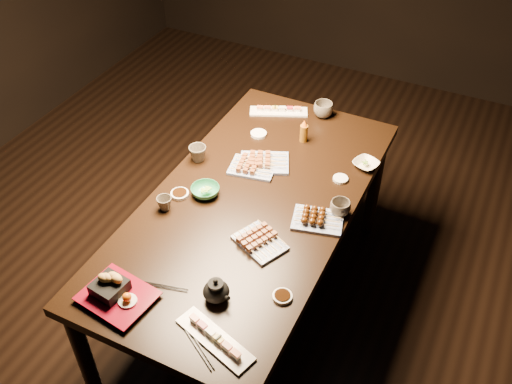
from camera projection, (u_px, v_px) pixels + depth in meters
ground at (221, 259)px, 3.38m from camera, size 5.00×5.00×0.00m
dining_table at (252, 256)px, 2.90m from camera, size 1.02×1.86×0.75m
sushi_platter_near at (215, 337)px, 2.07m from camera, size 0.35×0.19×0.04m
sushi_platter_far at (279, 109)px, 3.20m from camera, size 0.33×0.21×0.04m
yakitori_plate_center at (264, 159)px, 2.84m from camera, size 0.29×0.26×0.06m
yakitori_plate_right at (260, 239)px, 2.43m from camera, size 0.26×0.23×0.05m
yakitori_plate_left at (253, 164)px, 2.81m from camera, size 0.25×0.20×0.06m
tsukune_plate at (318, 217)px, 2.53m from camera, size 0.25×0.21×0.06m
edamame_bowl_green at (205, 191)px, 2.67m from camera, size 0.17×0.17×0.04m
edamame_bowl_cream at (366, 164)px, 2.84m from camera, size 0.15×0.15×0.03m
tempura_tray at (116, 291)px, 2.19m from camera, size 0.30×0.25×0.10m
teacup_near_left at (164, 203)px, 2.59m from camera, size 0.09×0.09×0.07m
teacup_mid_right at (340, 208)px, 2.56m from camera, size 0.11×0.11×0.07m
teacup_far_left at (198, 154)px, 2.86m from camera, size 0.10×0.10×0.08m
teacup_far_right at (323, 110)px, 3.16m from camera, size 0.14×0.14×0.08m
teapot at (216, 289)px, 2.19m from camera, size 0.15×0.15×0.10m
condiment_bottle at (304, 131)px, 2.97m from camera, size 0.05×0.05×0.13m
sauce_dish_west at (180, 194)px, 2.68m from camera, size 0.11×0.11×0.02m
sauce_dish_east at (340, 179)px, 2.76m from camera, size 0.08×0.08×0.01m
sauce_dish_se at (282, 296)px, 2.22m from camera, size 0.09×0.09×0.01m
sauce_dish_nw at (259, 134)px, 3.04m from camera, size 0.09×0.09×0.02m
chopsticks_near at (164, 286)px, 2.27m from camera, size 0.20×0.07×0.01m
chopsticks_se at (198, 347)px, 2.06m from camera, size 0.20×0.13×0.01m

